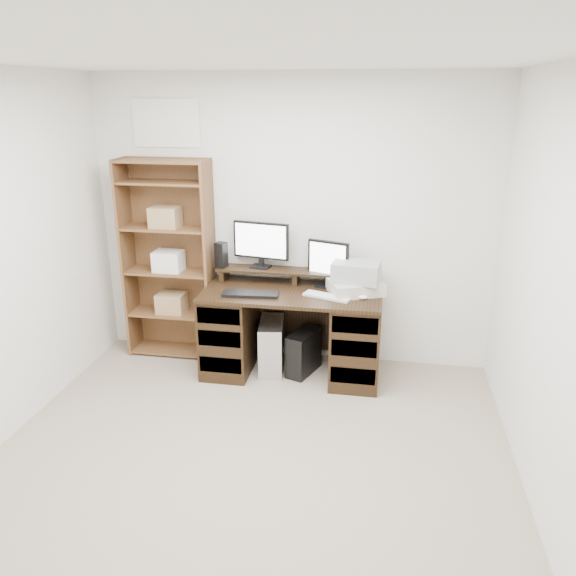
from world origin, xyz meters
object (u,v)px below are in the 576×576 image
(printer, at_px, (356,287))
(tower_black, at_px, (304,352))
(tower_silver, at_px, (271,346))
(bookshelf, at_px, (169,258))
(monitor_wide, at_px, (261,242))
(desk, at_px, (292,330))
(monitor_small, at_px, (328,262))

(printer, relative_size, tower_black, 1.02)
(tower_silver, xyz_separation_m, bookshelf, (-0.97, 0.20, 0.69))
(printer, distance_m, tower_black, 0.75)
(monitor_wide, bearing_deg, bookshelf, -167.75)
(desk, xyz_separation_m, monitor_wide, (-0.32, 0.25, 0.70))
(tower_black, xyz_separation_m, bookshelf, (-1.26, 0.21, 0.73))
(monitor_wide, bearing_deg, monitor_small, 1.68)
(monitor_wide, height_order, bookshelf, bookshelf)
(desk, distance_m, tower_black, 0.22)
(monitor_wide, distance_m, printer, 0.92)
(monitor_wide, relative_size, printer, 1.20)
(desk, bearing_deg, monitor_small, 31.54)
(desk, bearing_deg, monitor_wide, 141.73)
(monitor_small, relative_size, tower_silver, 0.89)
(printer, xyz_separation_m, tower_black, (-0.42, -0.04, -0.61))
(monitor_wide, bearing_deg, tower_silver, -51.34)
(tower_black, height_order, bookshelf, bookshelf)
(tower_silver, relative_size, bookshelf, 0.25)
(monitor_small, bearing_deg, tower_black, -117.54)
(monitor_wide, xyz_separation_m, bookshelf, (-0.84, -0.04, -0.18))
(monitor_small, distance_m, printer, 0.32)
(monitor_wide, xyz_separation_m, tower_black, (0.42, -0.25, -0.90))
(monitor_wide, bearing_deg, desk, -28.75)
(tower_black, relative_size, bookshelf, 0.23)
(monitor_small, height_order, bookshelf, bookshelf)
(tower_silver, height_order, tower_black, tower_silver)
(printer, bearing_deg, monitor_small, 129.34)
(tower_silver, bearing_deg, monitor_small, 10.94)
(printer, relative_size, bookshelf, 0.23)
(desk, distance_m, printer, 0.67)
(printer, relative_size, tower_silver, 0.94)
(monitor_wide, height_order, printer, monitor_wide)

